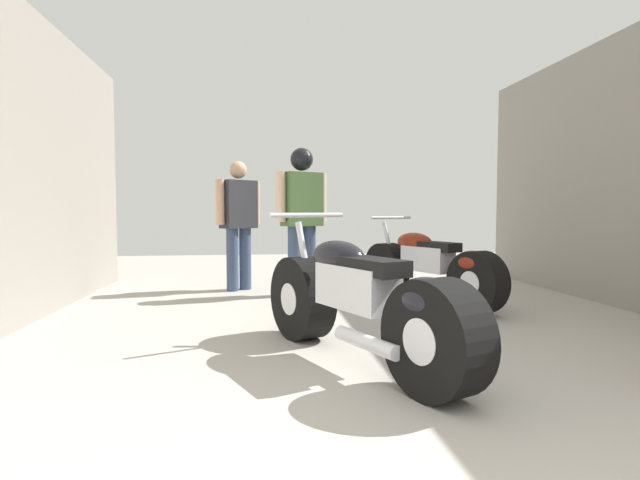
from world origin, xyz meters
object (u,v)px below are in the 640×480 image
object	(u,v)px
mechanic_with_helmet	(302,207)
mechanic_in_blue	(239,218)
motorcycle_maroon_cruiser	(360,303)
motorcycle_black_naked	(430,268)

from	to	relation	value
mechanic_with_helmet	mechanic_in_blue	bearing A→B (deg)	148.14
motorcycle_maroon_cruiser	motorcycle_black_naked	world-z (taller)	motorcycle_maroon_cruiser
motorcycle_maroon_cruiser	mechanic_in_blue	bearing A→B (deg)	105.73
motorcycle_black_naked	mechanic_with_helmet	distance (m)	1.60
motorcycle_maroon_cruiser	mechanic_with_helmet	bearing A→B (deg)	93.02
mechanic_in_blue	mechanic_with_helmet	distance (m)	0.88
motorcycle_maroon_cruiser	mechanic_in_blue	distance (m)	3.30
motorcycle_black_naked	mechanic_with_helmet	bearing A→B (deg)	152.50
motorcycle_black_naked	mechanic_with_helmet	xyz separation A→B (m)	(-1.30, 0.68, 0.64)
mechanic_in_blue	mechanic_with_helmet	bearing A→B (deg)	-31.86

